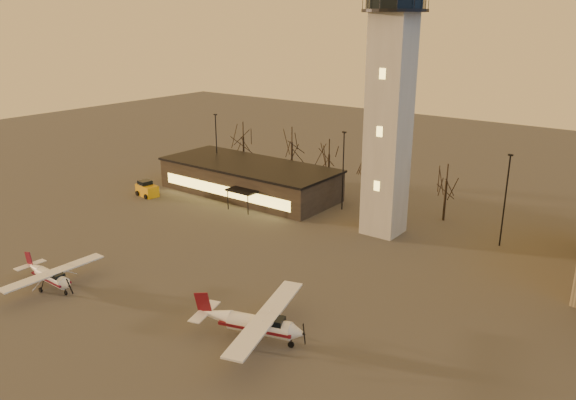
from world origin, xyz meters
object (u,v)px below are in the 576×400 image
at_px(cessna_rear, 53,280).
at_px(service_cart, 147,190).
at_px(terminal, 249,179).
at_px(control_tower, 391,88).
at_px(cessna_front, 262,328).

distance_m(cessna_rear, service_cart, 28.16).
bearing_deg(terminal, service_cart, -138.79).
bearing_deg(cessna_rear, terminal, 99.25).
relative_size(control_tower, cessna_front, 2.73).
xyz_separation_m(control_tower, service_cart, (-32.59, -7.30, -15.52)).
distance_m(control_tower, terminal, 26.24).
xyz_separation_m(terminal, cessna_front, (25.57, -28.07, -1.02)).
distance_m(control_tower, service_cart, 36.83).
bearing_deg(cessna_rear, cessna_front, 13.42).
relative_size(cessna_front, cessna_rear, 1.24).
height_order(cessna_front, cessna_rear, cessna_front).
xyz_separation_m(terminal, cessna_rear, (4.96, -32.75, -1.25)).
distance_m(control_tower, cessna_front, 30.40).
distance_m(control_tower, cessna_rear, 38.40).
bearing_deg(terminal, cessna_rear, -81.39).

